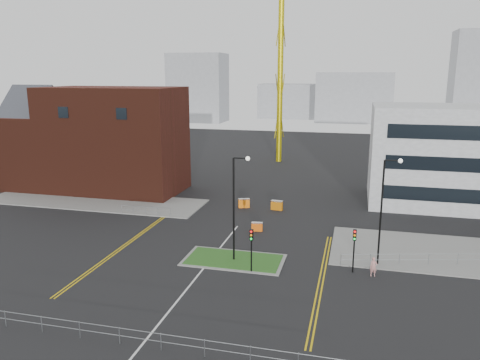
# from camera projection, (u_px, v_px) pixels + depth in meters

# --- Properties ---
(ground) EXTENTS (200.00, 200.00, 0.00)m
(ground) POSITION_uv_depth(u_px,v_px,m) (178.00, 300.00, 33.30)
(ground) COLOR black
(ground) RESTS_ON ground
(pavement_left) EXTENTS (28.00, 8.00, 0.12)m
(pavement_left) POSITION_uv_depth(u_px,v_px,m) (94.00, 201.00, 58.84)
(pavement_left) COLOR slate
(pavement_left) RESTS_ON ground
(pavement_right) EXTENTS (24.00, 10.00, 0.12)m
(pavement_right) POSITION_uv_depth(u_px,v_px,m) (470.00, 256.00, 41.26)
(pavement_right) COLOR slate
(pavement_right) RESTS_ON ground
(island_kerb) EXTENTS (8.60, 4.60, 0.08)m
(island_kerb) POSITION_uv_depth(u_px,v_px,m) (234.00, 260.00, 40.37)
(island_kerb) COLOR slate
(island_kerb) RESTS_ON ground
(grass_island) EXTENTS (8.00, 4.00, 0.12)m
(grass_island) POSITION_uv_depth(u_px,v_px,m) (234.00, 260.00, 40.37)
(grass_island) COLOR #234C19
(grass_island) RESTS_ON ground
(brick_building) EXTENTS (24.20, 10.07, 14.24)m
(brick_building) POSITION_uv_depth(u_px,v_px,m) (95.00, 140.00, 63.70)
(brick_building) COLOR #431B10
(brick_building) RESTS_ON ground
(office_block) EXTENTS (25.00, 12.20, 12.00)m
(office_block) POSITION_uv_depth(u_px,v_px,m) (479.00, 157.00, 55.97)
(office_block) COLOR #A5A7AA
(office_block) RESTS_ON ground
(tower_crane) EXTENTS (52.70, 7.66, 37.89)m
(tower_crane) POSITION_uv_depth(u_px,v_px,m) (315.00, 9.00, 77.83)
(tower_crane) COLOR #B8A60A
(tower_crane) RESTS_ON ground
(streetlamp_island) EXTENTS (1.46, 0.36, 9.18)m
(streetlamp_island) POSITION_uv_depth(u_px,v_px,m) (236.00, 200.00, 39.12)
(streetlamp_island) COLOR black
(streetlamp_island) RESTS_ON ground
(streetlamp_right_near) EXTENTS (1.46, 0.36, 9.18)m
(streetlamp_right_near) POSITION_uv_depth(u_px,v_px,m) (384.00, 203.00, 38.14)
(streetlamp_right_near) COLOR black
(streetlamp_right_near) RESTS_ON ground
(traffic_light_island) EXTENTS (0.28, 0.33, 3.65)m
(traffic_light_island) POSITION_uv_depth(u_px,v_px,m) (251.00, 242.00, 37.42)
(traffic_light_island) COLOR black
(traffic_light_island) RESTS_ON ground
(traffic_light_right) EXTENTS (0.28, 0.33, 3.65)m
(traffic_light_right) POSITION_uv_depth(u_px,v_px,m) (354.00, 242.00, 37.40)
(traffic_light_right) COLOR black
(traffic_light_right) RESTS_ON ground
(railing_front) EXTENTS (24.05, 0.05, 1.10)m
(railing_front) POSITION_uv_depth(u_px,v_px,m) (140.00, 335.00, 27.45)
(railing_front) COLOR gray
(railing_front) RESTS_ON ground
(railing_left) EXTENTS (6.05, 0.05, 1.10)m
(railing_left) POSITION_uv_depth(u_px,v_px,m) (145.00, 210.00, 52.76)
(railing_left) COLOR gray
(railing_left) RESTS_ON ground
(railing_right) EXTENTS (19.05, 5.05, 1.10)m
(railing_right) POSITION_uv_depth(u_px,v_px,m) (458.00, 257.00, 39.10)
(railing_right) COLOR gray
(railing_right) RESTS_ON ground
(centre_line) EXTENTS (0.15, 30.00, 0.01)m
(centre_line) POSITION_uv_depth(u_px,v_px,m) (188.00, 288.00, 35.18)
(centre_line) COLOR silver
(centre_line) RESTS_ON ground
(yellow_left_a) EXTENTS (0.12, 24.00, 0.01)m
(yellow_left_a) POSITION_uv_depth(u_px,v_px,m) (129.00, 241.00, 44.89)
(yellow_left_a) COLOR gold
(yellow_left_a) RESTS_ON ground
(yellow_left_b) EXTENTS (0.12, 24.00, 0.01)m
(yellow_left_b) POSITION_uv_depth(u_px,v_px,m) (132.00, 242.00, 44.82)
(yellow_left_b) COLOR gold
(yellow_left_b) RESTS_ON ground
(yellow_right_a) EXTENTS (0.12, 20.00, 0.01)m
(yellow_right_a) POSITION_uv_depth(u_px,v_px,m) (319.00, 279.00, 36.70)
(yellow_right_a) COLOR gold
(yellow_right_a) RESTS_ON ground
(yellow_right_b) EXTENTS (0.12, 20.00, 0.01)m
(yellow_right_b) POSITION_uv_depth(u_px,v_px,m) (323.00, 279.00, 36.63)
(yellow_right_b) COLOR gold
(yellow_right_b) RESTS_ON ground
(skyline_a) EXTENTS (18.00, 12.00, 22.00)m
(skyline_a) POSITION_uv_depth(u_px,v_px,m) (198.00, 88.00, 153.78)
(skyline_a) COLOR gray
(skyline_a) RESTS_ON ground
(skyline_b) EXTENTS (24.00, 12.00, 16.00)m
(skyline_b) POSITION_uv_depth(u_px,v_px,m) (354.00, 98.00, 151.98)
(skyline_b) COLOR gray
(skyline_b) RESTS_ON ground
(skyline_c) EXTENTS (14.00, 12.00, 28.00)m
(skyline_c) POSITION_uv_depth(u_px,v_px,m) (477.00, 79.00, 137.56)
(skyline_c) COLOR gray
(skyline_c) RESTS_ON ground
(skyline_d) EXTENTS (30.00, 12.00, 12.00)m
(skyline_d) POSITION_uv_depth(u_px,v_px,m) (302.00, 101.00, 166.17)
(skyline_d) COLOR gray
(skyline_d) RESTS_ON ground
(pedestrian) EXTENTS (0.62, 0.45, 1.57)m
(pedestrian) POSITION_uv_depth(u_px,v_px,m) (374.00, 267.00, 37.09)
(pedestrian) COLOR tan
(pedestrian) RESTS_ON ground
(barrier_left) EXTENTS (1.40, 0.88, 1.12)m
(barrier_left) POSITION_uv_depth(u_px,v_px,m) (244.00, 203.00, 56.08)
(barrier_left) COLOR orange
(barrier_left) RESTS_ON ground
(barrier_mid) EXTENTS (1.40, 0.61, 1.14)m
(barrier_mid) POSITION_uv_depth(u_px,v_px,m) (277.00, 205.00, 55.12)
(barrier_mid) COLOR #C6680B
(barrier_mid) RESTS_ON ground
(barrier_right) EXTENTS (1.15, 0.49, 0.94)m
(barrier_right) POSITION_uv_depth(u_px,v_px,m) (257.00, 226.00, 47.75)
(barrier_right) COLOR #ED5D0D
(barrier_right) RESTS_ON ground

